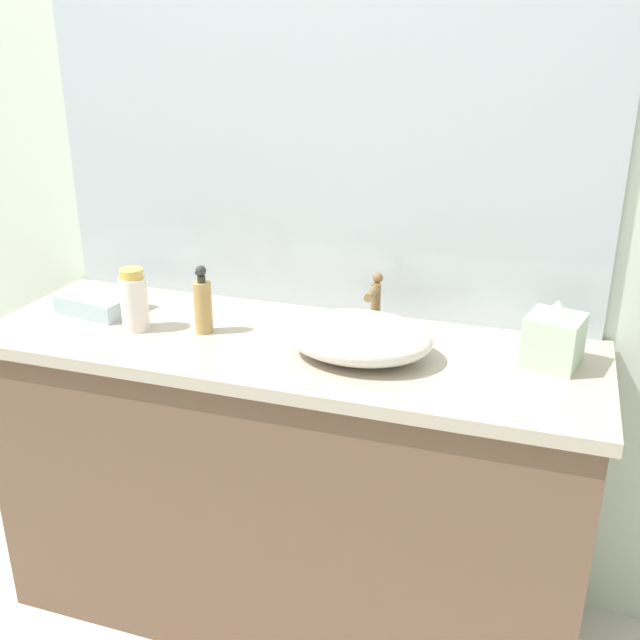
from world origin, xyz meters
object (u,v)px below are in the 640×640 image
Objects in this scene: lotion_bottle at (134,301)px; folded_hand_towel at (101,302)px; sink_basin at (359,337)px; soap_dispenser at (203,304)px; tissue_box at (554,337)px.

lotion_bottle is 0.82× the size of folded_hand_towel.
sink_basin is 1.98× the size of soap_dispenser.
sink_basin is 0.47m from tissue_box.
folded_hand_towel is at bearing 171.18° from soap_dispenser.
lotion_bottle reaches higher than tissue_box.
lotion_bottle is 1.09m from tissue_box.
tissue_box is at bearing 6.31° from lotion_bottle.
sink_basin reaches higher than folded_hand_towel.
sink_basin is at bearing -5.74° from folded_hand_towel.
soap_dispenser reaches higher than sink_basin.
soap_dispenser is at bearing -8.82° from folded_hand_towel.
sink_basin is 0.80m from folded_hand_towel.
folded_hand_towel is (-0.17, 0.10, -0.06)m from lotion_bottle.
soap_dispenser is 0.90× the size of folded_hand_towel.
tissue_box is (0.46, 0.10, 0.02)m from sink_basin.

